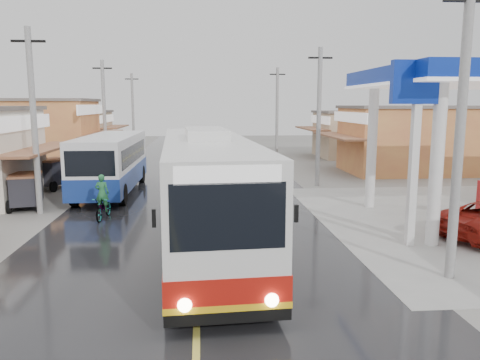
{
  "coord_description": "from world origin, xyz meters",
  "views": [
    {
      "loc": [
        0.14,
        -11.89,
        4.8
      ],
      "look_at": [
        1.71,
        6.71,
        1.76
      ],
      "focal_mm": 35.0,
      "sensor_mm": 36.0,
      "label": 1
    }
  ],
  "objects": [
    {
      "name": "second_bus",
      "position": [
        -4.69,
        13.68,
        1.68
      ],
      "size": [
        2.65,
        9.42,
        3.12
      ],
      "rotation": [
        0.0,
        0.0,
        -0.01
      ],
      "color": "silver",
      "rests_on": "road"
    },
    {
      "name": "road",
      "position": [
        0.0,
        15.0,
        0.01
      ],
      "size": [
        12.0,
        90.0,
        0.02
      ],
      "primitive_type": "cube",
      "color": "black",
      "rests_on": "ground"
    },
    {
      "name": "ground",
      "position": [
        0.0,
        0.0,
        0.0
      ],
      "size": [
        120.0,
        120.0,
        0.0
      ],
      "primitive_type": "plane",
      "color": "slate",
      "rests_on": "ground"
    },
    {
      "name": "utility_poles_right",
      "position": [
        7.0,
        15.0,
        0.0
      ],
      "size": [
        1.6,
        36.0,
        8.0
      ],
      "primitive_type": null,
      "color": "gray",
      "rests_on": "ground"
    },
    {
      "name": "cyclist",
      "position": [
        -3.97,
        7.71,
        0.64
      ],
      "size": [
        0.83,
        1.86,
        1.94
      ],
      "rotation": [
        0.0,
        0.0,
        -0.12
      ],
      "color": "black",
      "rests_on": "ground"
    },
    {
      "name": "utility_poles_left",
      "position": [
        -7.0,
        16.0,
        0.0
      ],
      "size": [
        1.6,
        50.0,
        8.0
      ],
      "primitive_type": null,
      "color": "gray",
      "rests_on": "ground"
    },
    {
      "name": "centre_line",
      "position": [
        0.0,
        15.0,
        0.02
      ],
      "size": [
        0.15,
        90.0,
        0.01
      ],
      "primitive_type": "cube",
      "color": "#D8CC4C",
      "rests_on": "road"
    },
    {
      "name": "tricycle_far",
      "position": [
        -8.3,
        15.24,
        0.99
      ],
      "size": [
        2.04,
        2.58,
        1.73
      ],
      "rotation": [
        0.0,
        0.0,
        -0.31
      ],
      "color": "#26262D",
      "rests_on": "ground"
    },
    {
      "name": "shopfronts_right",
      "position": [
        15.0,
        12.0,
        0.0
      ],
      "size": [
        11.0,
        44.0,
        4.8
      ],
      "primitive_type": null,
      "color": "beige",
      "rests_on": "ground"
    },
    {
      "name": "coach_bus",
      "position": [
        0.3,
        3.46,
        1.92
      ],
      "size": [
        3.54,
        12.91,
        3.99
      ],
      "rotation": [
        0.0,
        0.0,
        0.06
      ],
      "color": "silver",
      "rests_on": "road"
    },
    {
      "name": "tricycle_near",
      "position": [
        -7.88,
        9.93,
        0.95
      ],
      "size": [
        1.89,
        2.26,
        1.66
      ],
      "rotation": [
        0.0,
        0.0,
        0.25
      ],
      "color": "#26262D",
      "rests_on": "ground"
    }
  ]
}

